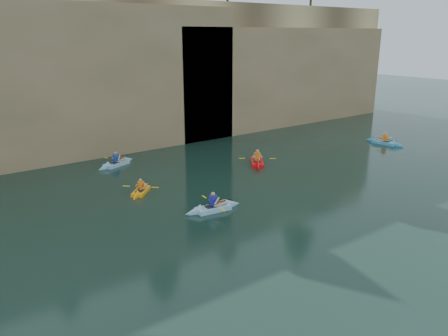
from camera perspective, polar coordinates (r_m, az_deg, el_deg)
ground at (r=15.97m, az=8.11°, el=-16.90°), size 160.00×160.00×0.00m
cliff at (r=40.50m, az=-23.22°, el=11.70°), size 70.00×16.00×12.00m
cliff_slab_center at (r=34.02m, az=-16.77°, el=11.04°), size 24.00×2.40×11.40m
cliff_slab_east at (r=44.98m, az=8.45°, el=11.89°), size 26.00×2.40×9.84m
sea_cave_center at (r=32.52m, az=-25.68°, el=2.46°), size 3.50×1.00×3.20m
sea_cave_east at (r=37.40m, az=-4.33°, el=6.86°), size 5.00×1.00×4.50m
kayaker_orange at (r=25.92m, az=-10.79°, el=-2.93°), size 2.45×2.49×1.08m
kayaker_ltblue_near at (r=22.99m, az=-1.43°, el=-5.21°), size 3.31×2.50×1.28m
kayaker_red_far at (r=31.09m, az=4.36°, el=0.78°), size 2.86×3.37×1.34m
kayaker_ltblue_mid at (r=31.63m, az=-13.89°, el=0.58°), size 3.35×2.33×1.26m
kayaker_blue_east at (r=39.21m, az=20.22°, el=3.19°), size 2.43×3.53×1.24m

